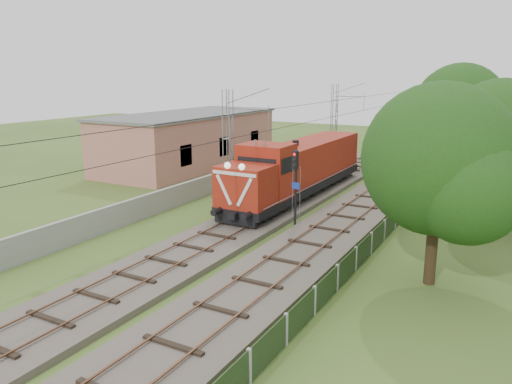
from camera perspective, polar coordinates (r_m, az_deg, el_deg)
The scene contains 13 objects.
ground at distance 23.30m, azimuth -12.65°, elevation -9.69°, with size 140.00×140.00×0.00m, color #3C5620.
track_main at distance 28.46m, azimuth -3.32°, elevation -4.67°, with size 4.20×70.00×0.45m.
track_side at distance 38.12m, azimuth 13.69°, elevation -0.35°, with size 4.20×80.00×0.45m.
catenary at distance 33.23m, azimuth -3.12°, elevation 4.82°, with size 3.31×70.00×8.00m.
boundary_wall at distance 35.84m, azimuth -7.87°, elevation -0.03°, with size 0.25×40.00×1.50m, color #9E9E99.
station_building at distance 49.98m, azimuth -7.56°, elevation 5.98°, with size 8.40×20.40×5.22m.
fence at distance 21.64m, azimuth 9.24°, elevation -9.65°, with size 0.12×32.00×1.20m.
locomotive at distance 36.23m, azimuth 4.82°, elevation 2.77°, with size 3.17×18.10×4.60m.
coach_rake at distance 80.96m, azimuth 22.32°, elevation 7.91°, with size 3.17×70.68×3.66m.
signal_post at distance 28.91m, azimuth 4.52°, elevation 1.91°, with size 0.52×0.41×4.75m.
tree_a at distance 22.09m, azimuth 20.40°, elevation 3.31°, with size 6.75×6.43×8.75m.
tree_b at distance 31.74m, azimuth 26.19°, elevation 5.66°, with size 6.78×6.46×8.79m.
tree_c at distance 44.59m, azimuth 22.33°, elevation 8.77°, with size 7.61×7.25×9.87m.
Camera 1 is at (14.50, -15.84, 9.03)m, focal length 35.00 mm.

